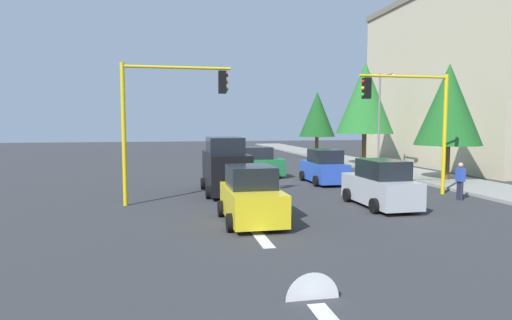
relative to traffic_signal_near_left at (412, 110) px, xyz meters
name	(u,v)px	position (x,y,z in m)	size (l,w,h in m)	color
ground_plane	(267,182)	(-6.00, -5.72, -4.11)	(120.00, 120.00, 0.00)	#353538
sidewalk_kerb	(388,169)	(-11.00, 4.78, -4.03)	(80.00, 4.00, 0.15)	gray
lane_arrow_near	(256,232)	(5.51, -8.72, -4.10)	(2.40, 1.10, 1.10)	silver
lane_arrow_mid	(321,311)	(11.51, -8.72, -4.10)	(2.40, 1.10, 1.10)	silver
apartment_block	(469,80)	(-12.76, 12.78, 2.90)	(18.94, 9.30, 13.98)	#C6B793
traffic_signal_near_left	(412,110)	(0.00, 0.00, 0.00)	(0.36, 4.59, 5.81)	yellow
traffic_signal_near_right	(166,106)	(0.00, -11.46, 0.10)	(0.36, 4.59, 5.96)	yellow
street_lamp_curbside	(382,111)	(-9.61, 3.48, 0.24)	(2.15, 0.28, 7.00)	slate
tree_roadside_far	(317,114)	(-24.00, 3.78, 0.28)	(3.68, 3.68, 6.71)	brown
tree_roadside_mid	(365,98)	(-14.00, 4.28, 1.39)	(4.57, 4.57, 8.36)	brown
tree_roadside_near	(449,105)	(-4.00, 4.78, 0.45)	(3.82, 3.82, 6.95)	brown
delivery_van_black	(225,167)	(-2.46, -8.64, -2.82)	(4.80, 2.22, 2.77)	black
car_blue	(324,168)	(-4.82, -2.59, -3.21)	(4.00, 1.99, 1.98)	blue
car_silver	(380,185)	(2.41, -2.82, -3.21)	(4.17, 1.96, 1.98)	#B2B5BA
car_yellow	(251,197)	(4.12, -8.60, -3.21)	(3.80, 2.08, 1.98)	yellow
car_green	(252,164)	(-8.00, -6.20, -3.21)	(1.94, 4.09, 1.98)	#1E7238
pedestrian_crossing	(460,180)	(1.65, 1.50, -3.20)	(0.40, 0.24, 1.70)	#262638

